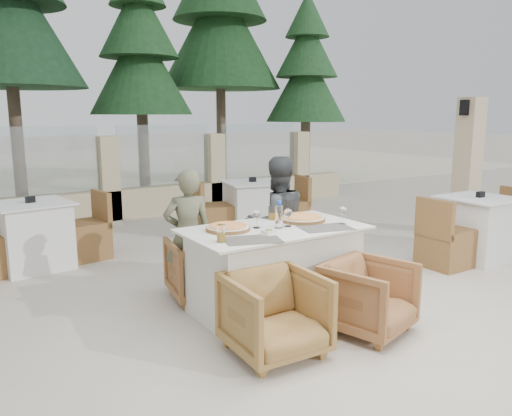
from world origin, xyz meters
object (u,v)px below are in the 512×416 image
beer_glass_right (272,213)px  armchair_far_right (260,253)px  wine_glass_near (288,216)px  olive_dish (269,232)px  beer_glass_left (221,233)px  pizza_right (302,218)px  armchair_near_left (275,314)px  water_bottle (279,214)px  bg_table_b (253,207)px  bg_table_c (478,228)px  pizza_left (228,228)px  wine_glass_centre (257,218)px  dining_table (274,269)px  armchair_near_right (369,297)px  armchair_far_left (203,268)px  diner_left (188,235)px  bg_table_a (33,235)px  diner_right (277,224)px  wine_glass_corner (343,214)px

beer_glass_right → armchair_far_right: 0.69m
armchair_far_right → wine_glass_near: bearing=100.6°
wine_glass_near → olive_dish: bearing=-153.7°
beer_glass_left → pizza_right: bearing=15.5°
beer_glass_right → beer_glass_left: bearing=-149.5°
beer_glass_right → armchair_near_left: beer_glass_right is taller
water_bottle → bg_table_b: bearing=62.0°
wine_glass_near → bg_table_c: 2.95m
pizza_left → armchair_far_right: bearing=39.6°
wine_glass_centre → beer_glass_left: 0.56m
dining_table → water_bottle: size_ratio=6.56×
dining_table → armchair_near_right: (0.39, -0.79, -0.09)m
armchair_far_right → armchair_far_left: bearing=31.2°
diner_left → bg_table_a: size_ratio=0.77×
beer_glass_left → olive_dish: bearing=0.8°
water_bottle → diner_left: 0.93m
wine_glass_centre → beer_glass_left: size_ratio=1.32×
beer_glass_right → pizza_left: bearing=-164.3°
armchair_near_right → armchair_far_right: bearing=76.7°
bg_table_a → armchair_far_right: bearing=-51.0°
armchair_near_left → bg_table_c: 3.58m
pizza_left → armchair_near_left: 0.96m
armchair_far_right → olive_dish: bearing=86.0°
bg_table_b → diner_left: bearing=-122.7°
diner_right → armchair_far_left: bearing=-1.4°
armchair_far_right → water_bottle: bearing=93.9°
pizza_right → diner_right: diner_right is taller
dining_table → bg_table_a: size_ratio=0.98×
dining_table → armchair_far_left: size_ratio=2.46×
bg_table_c → armchair_near_left: bearing=-168.5°
bg_table_a → armchair_near_right: bearing=-66.5°
armchair_far_left → beer_glass_right: bearing=158.1°
beer_glass_left → bg_table_c: (3.67, 0.19, -0.45)m
armchair_far_right → bg_table_a: (-1.92, 1.83, 0.07)m
wine_glass_centre → bg_table_c: wine_glass_centre is taller
armchair_far_left → bg_table_b: (1.86, 2.04, 0.09)m
wine_glass_centre → beer_glass_right: (0.31, 0.22, -0.03)m
olive_dish → diner_right: size_ratio=0.08×
dining_table → olive_dish: (-0.18, -0.18, 0.41)m
bg_table_a → bg_table_c: same height
wine_glass_centre → bg_table_b: (1.61, 2.60, -0.48)m
wine_glass_centre → wine_glass_corner: (0.74, -0.29, 0.00)m
wine_glass_centre → olive_dish: wine_glass_centre is taller
beer_glass_left → armchair_near_right: size_ratio=0.22×
dining_table → pizza_right: bearing=14.4°
armchair_near_left → armchair_far_right: bearing=63.5°
pizza_right → armchair_near_left: size_ratio=0.64×
armchair_near_right → bg_table_c: 2.76m
beer_glass_left → diner_right: (0.99, 0.66, -0.16)m
armchair_far_left → armchair_near_left: 1.34m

